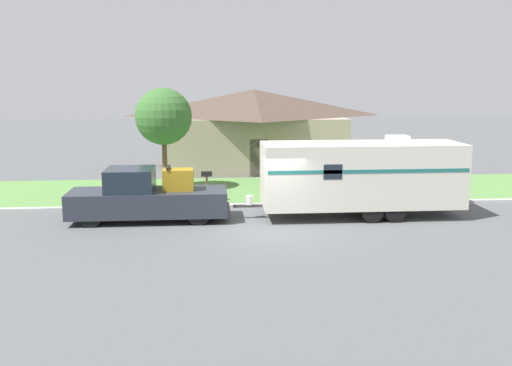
# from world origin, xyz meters

# --- Properties ---
(ground_plane) EXTENTS (120.00, 120.00, 0.00)m
(ground_plane) POSITION_xyz_m (0.00, 0.00, 0.00)
(ground_plane) COLOR #515456
(curb_strip) EXTENTS (80.00, 0.30, 0.14)m
(curb_strip) POSITION_xyz_m (0.00, 3.75, 0.07)
(curb_strip) COLOR #ADADA8
(curb_strip) RESTS_ON ground_plane
(lawn_strip) EXTENTS (80.00, 7.00, 0.03)m
(lawn_strip) POSITION_xyz_m (0.00, 7.40, 0.01)
(lawn_strip) COLOR #568442
(lawn_strip) RESTS_ON ground_plane
(house_across_street) EXTENTS (11.08, 7.84, 4.74)m
(house_across_street) POSITION_xyz_m (0.51, 14.88, 2.45)
(house_across_street) COLOR gray
(house_across_street) RESTS_ON ground_plane
(pickup_truck) EXTENTS (6.08, 1.99, 2.10)m
(pickup_truck) POSITION_xyz_m (-4.63, 1.76, 0.90)
(pickup_truck) COLOR black
(pickup_truck) RESTS_ON ground_plane
(travel_trailer) EXTENTS (8.90, 2.40, 3.19)m
(travel_trailer) POSITION_xyz_m (3.69, 1.76, 1.67)
(travel_trailer) COLOR black
(travel_trailer) RESTS_ON ground_plane
(mailbox) EXTENTS (0.48, 0.20, 1.38)m
(mailbox) POSITION_xyz_m (-2.36, 4.89, 1.05)
(mailbox) COLOR brown
(mailbox) RESTS_ON ground_plane
(tree_in_yard) EXTENTS (2.70, 2.70, 4.95)m
(tree_in_yard) POSITION_xyz_m (-4.37, 7.69, 3.58)
(tree_in_yard) COLOR brown
(tree_in_yard) RESTS_ON ground_plane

